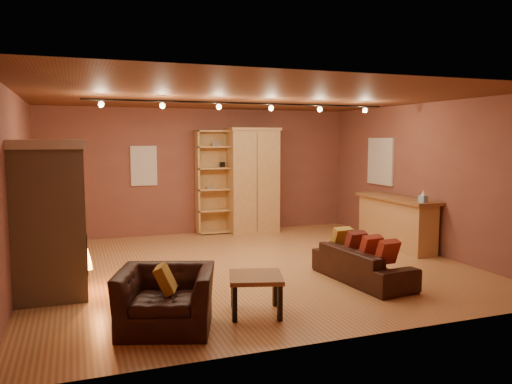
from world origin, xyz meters
name	(u,v)px	position (x,y,z in m)	size (l,w,h in m)	color
floor	(250,266)	(0.00, 0.00, 0.00)	(7.00, 7.00, 0.00)	#A16739
ceiling	(249,97)	(0.00, 0.00, 2.80)	(7.00, 7.00, 0.00)	brown
back_wall	(202,171)	(0.00, 3.25, 1.40)	(7.00, 0.02, 2.80)	brown
left_wall	(16,191)	(-3.50, 0.00, 1.40)	(0.02, 6.50, 2.80)	brown
right_wall	(424,178)	(3.50, 0.00, 1.40)	(0.02, 6.50, 2.80)	brown
fireplace	(50,219)	(-3.04, -0.60, 1.06)	(1.01, 0.98, 2.12)	tan
back_window	(144,166)	(-1.30, 3.23, 1.55)	(0.56, 0.04, 0.86)	silver
bookcase	(216,181)	(0.29, 3.13, 1.18)	(0.95, 0.37, 2.32)	tan
armoire	(253,180)	(1.11, 2.95, 1.19)	(1.17, 0.66, 2.38)	tan
bar_counter	(396,222)	(3.20, 0.43, 0.51)	(0.57, 2.09, 1.00)	tan
tissue_box	(423,197)	(3.15, -0.43, 1.09)	(0.14, 0.14, 0.22)	#81B3CF
right_window	(380,161)	(3.47, 1.40, 1.65)	(0.05, 0.90, 1.00)	silver
loveseat	(363,258)	(1.29, -1.42, 0.36)	(0.68, 1.79, 0.74)	black
armchair	(166,289)	(-1.80, -2.30, 0.46)	(1.21, 0.98, 0.92)	black
coffee_table	(256,281)	(-0.69, -2.19, 0.41)	(0.79, 0.79, 0.48)	#8F5D34
track_rail	(246,105)	(0.00, 0.20, 2.69)	(5.20, 0.09, 0.13)	black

